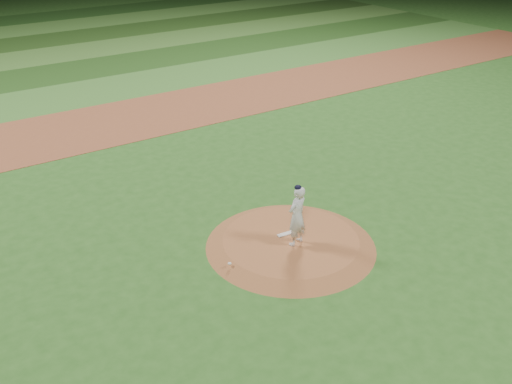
# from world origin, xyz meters

# --- Properties ---
(ground) EXTENTS (120.00, 120.00, 0.00)m
(ground) POSITION_xyz_m (0.00, 0.00, 0.00)
(ground) COLOR #2B5E1E
(ground) RESTS_ON ground
(infield_dirt_band) EXTENTS (70.00, 6.00, 0.02)m
(infield_dirt_band) POSITION_xyz_m (0.00, 14.00, 0.01)
(infield_dirt_band) COLOR brown
(infield_dirt_band) RESTS_ON ground
(outfield_stripe_0) EXTENTS (70.00, 5.00, 0.02)m
(outfield_stripe_0) POSITION_xyz_m (0.00, 19.50, 0.01)
(outfield_stripe_0) COLOR #3C752A
(outfield_stripe_0) RESTS_ON ground
(outfield_stripe_1) EXTENTS (70.00, 5.00, 0.02)m
(outfield_stripe_1) POSITION_xyz_m (0.00, 24.50, 0.01)
(outfield_stripe_1) COLOR #214817
(outfield_stripe_1) RESTS_ON ground
(outfield_stripe_2) EXTENTS (70.00, 5.00, 0.02)m
(outfield_stripe_2) POSITION_xyz_m (0.00, 29.50, 0.01)
(outfield_stripe_2) COLOR #3F7229
(outfield_stripe_2) RESTS_ON ground
(outfield_stripe_3) EXTENTS (70.00, 5.00, 0.02)m
(outfield_stripe_3) POSITION_xyz_m (0.00, 34.50, 0.01)
(outfield_stripe_3) COLOR #214415
(outfield_stripe_3) RESTS_ON ground
(outfield_stripe_4) EXTENTS (70.00, 5.00, 0.02)m
(outfield_stripe_4) POSITION_xyz_m (0.00, 39.50, 0.01)
(outfield_stripe_4) COLOR #3F742A
(outfield_stripe_4) RESTS_ON ground
(pitchers_mound) EXTENTS (5.50, 5.50, 0.25)m
(pitchers_mound) POSITION_xyz_m (0.00, 0.00, 0.12)
(pitchers_mound) COLOR #9E5B31
(pitchers_mound) RESTS_ON ground
(pitching_rubber) EXTENTS (0.68, 0.23, 0.03)m
(pitching_rubber) POSITION_xyz_m (0.08, 0.32, 0.27)
(pitching_rubber) COLOR silver
(pitching_rubber) RESTS_ON pitchers_mound
(rosin_bag) EXTENTS (0.12, 0.12, 0.06)m
(rosin_bag) POSITION_xyz_m (-2.38, -0.11, 0.28)
(rosin_bag) COLOR white
(rosin_bag) RESTS_ON pitchers_mound
(pitcher_on_mound) EXTENTS (0.83, 0.65, 2.07)m
(pitcher_on_mound) POSITION_xyz_m (-0.02, -0.30, 1.27)
(pitcher_on_mound) COLOR silver
(pitcher_on_mound) RESTS_ON pitchers_mound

